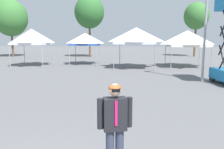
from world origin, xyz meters
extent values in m
cylinder|color=#9E9EA3|center=(-10.00, 16.20, 1.09)|extent=(0.06, 0.06, 2.18)
cylinder|color=#9E9EA3|center=(-7.02, 16.38, 1.09)|extent=(0.06, 0.06, 2.18)
cylinder|color=#9E9EA3|center=(-10.18, 19.17, 1.09)|extent=(0.06, 0.06, 2.18)
cylinder|color=#9E9EA3|center=(-7.21, 19.35, 1.09)|extent=(0.06, 0.06, 2.18)
pyramid|color=white|center=(-8.60, 17.77, 2.82)|extent=(3.31, 3.31, 1.28)
cube|color=white|center=(-8.60, 17.77, 2.08)|extent=(3.28, 3.28, 0.20)
cylinder|color=#9E9EA3|center=(-5.15, 18.19, 1.04)|extent=(0.06, 0.06, 2.09)
cylinder|color=#9E9EA3|center=(-2.53, 18.32, 1.04)|extent=(0.06, 0.06, 2.09)
cylinder|color=#9E9EA3|center=(-5.28, 20.81, 1.04)|extent=(0.06, 0.06, 2.09)
cylinder|color=#9E9EA3|center=(-2.66, 20.94, 1.04)|extent=(0.06, 0.06, 2.09)
pyramid|color=white|center=(-3.90, 19.56, 2.59)|extent=(2.89, 2.89, 1.01)
cube|color=#3359B2|center=(-3.90, 19.56, 1.99)|extent=(2.86, 2.86, 0.20)
cylinder|color=#9E9EA3|center=(-0.59, 15.73, 1.14)|extent=(0.06, 0.06, 2.28)
cylinder|color=#9E9EA3|center=(2.75, 15.52, 1.14)|extent=(0.06, 0.06, 2.28)
cylinder|color=#9E9EA3|center=(-0.38, 19.07, 1.14)|extent=(0.06, 0.06, 2.28)
cylinder|color=#9E9EA3|center=(2.96, 18.86, 1.14)|extent=(0.06, 0.06, 2.28)
pyramid|color=white|center=(1.18, 17.29, 2.90)|extent=(3.73, 3.73, 1.23)
cube|color=white|center=(1.18, 17.29, 2.18)|extent=(3.69, 3.69, 0.20)
cylinder|color=#9E9EA3|center=(4.17, 16.80, 1.02)|extent=(0.06, 0.06, 2.04)
cylinder|color=#9E9EA3|center=(7.46, 16.92, 1.02)|extent=(0.06, 0.06, 2.04)
cylinder|color=#9E9EA3|center=(4.04, 20.09, 1.02)|extent=(0.06, 0.06, 2.04)
cylinder|color=#9E9EA3|center=(7.33, 20.21, 1.02)|extent=(0.06, 0.06, 2.04)
pyramid|color=white|center=(5.75, 18.51, 2.66)|extent=(3.59, 3.59, 1.24)
cube|color=white|center=(5.75, 18.51, 1.94)|extent=(3.55, 3.55, 0.20)
cylinder|color=black|center=(5.88, 11.27, 0.24)|extent=(0.26, 0.50, 0.48)
cylinder|color=black|center=(6.13, 10.44, 1.38)|extent=(0.27, 1.13, 1.65)
cylinder|color=black|center=(6.13, 10.44, 1.38)|extent=(0.27, 1.13, 1.65)
cube|color=black|center=(1.07, 1.20, 1.22)|extent=(0.47, 0.35, 0.60)
cylinder|color=black|center=(0.81, 1.12, 1.24)|extent=(0.11, 0.11, 0.56)
cylinder|color=black|center=(1.33, 1.27, 1.24)|extent=(0.11, 0.11, 0.56)
sphere|color=#D8A884|center=(1.07, 1.20, 1.67)|extent=(0.23, 0.23, 0.23)
ellipsoid|color=brown|center=(1.07, 1.20, 1.71)|extent=(0.23, 0.23, 0.14)
cube|color=black|center=(1.10, 1.10, 1.68)|extent=(0.15, 0.07, 0.06)
cube|color=#E51966|center=(1.11, 1.07, 1.27)|extent=(0.05, 0.02, 0.46)
cylinder|color=#9E9EA3|center=(5.32, 11.41, 3.81)|extent=(0.14, 0.14, 7.61)
cylinder|color=brown|center=(-5.33, 28.21, 2.25)|extent=(0.28, 0.28, 4.49)
ellipsoid|color=#2D662D|center=(-5.33, 28.21, 6.09)|extent=(4.00, 4.00, 4.40)
cylinder|color=brown|center=(9.34, 31.03, 2.16)|extent=(0.28, 0.28, 4.32)
ellipsoid|color=#387233|center=(9.34, 31.03, 5.70)|extent=(3.44, 3.44, 3.79)
cylinder|color=brown|center=(-16.38, 27.63, 1.77)|extent=(0.28, 0.28, 3.55)
ellipsoid|color=#387233|center=(-16.38, 27.63, 5.40)|extent=(4.62, 4.62, 5.08)
camera|label=1|loc=(1.49, -2.73, 2.58)|focal=36.30mm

